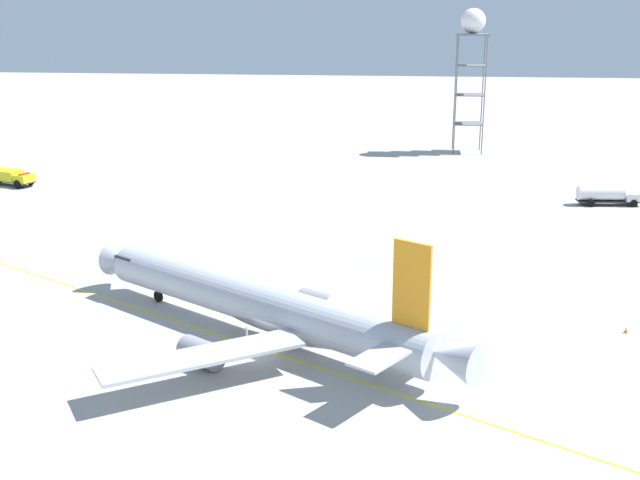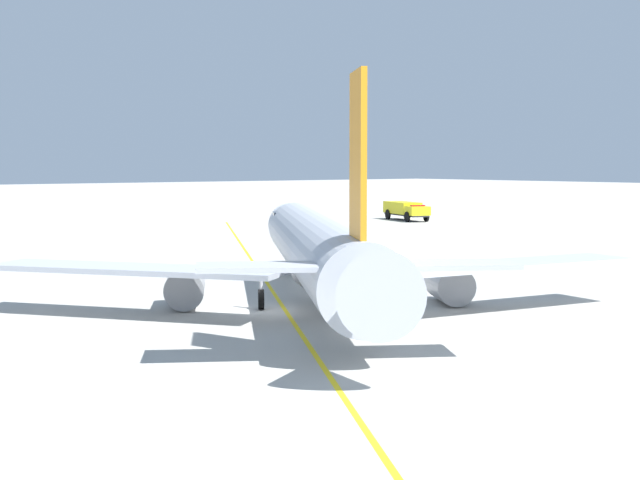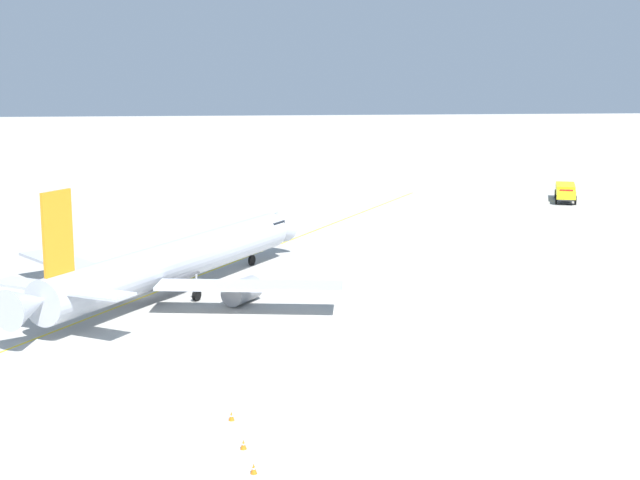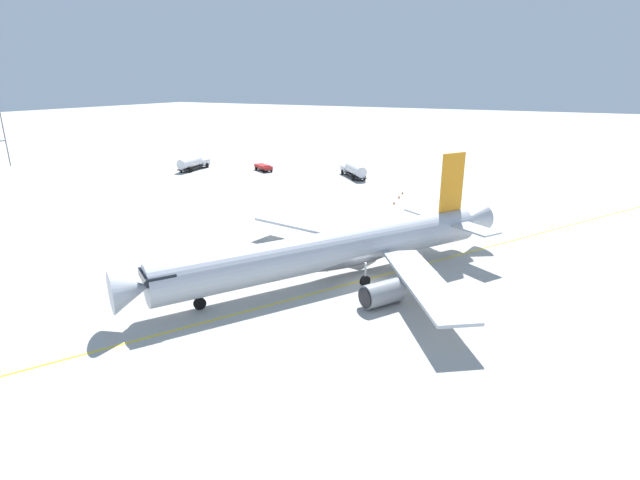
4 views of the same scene
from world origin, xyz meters
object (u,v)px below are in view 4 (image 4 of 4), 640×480
Objects in this scene: fuel_tanker_truck at (354,170)px; safety_cone_near at (394,202)px; safety_cone_mid at (399,197)px; ops_pickup_truck at (263,167)px; safety_cone_far at (402,193)px; airliner_main at (337,250)px; fuel_tanker_truck_extra at (193,163)px.

safety_cone_near is (17.46, 14.64, -1.31)m from fuel_tanker_truck.
safety_cone_mid is at bearing -171.94° from safety_cone_near.
ops_pickup_truck reaches higher than safety_cone_mid.
safety_cone_mid is at bearing 8.06° from safety_cone_far.
ops_pickup_truck is at bearing 52.07° from fuel_tanker_truck.
ops_pickup_truck is 38.70m from safety_cone_near.
fuel_tanker_truck is 19.26m from safety_cone_mid.
ops_pickup_truck is 10.05× the size of safety_cone_near.
fuel_tanker_truck reaches higher than safety_cone_near.
safety_cone_mid is at bearing -139.12° from airliner_main.
airliner_main is at bearing 8.63° from safety_cone_mid.
safety_cone_mid is (11.13, 34.86, -0.53)m from ops_pickup_truck.
airliner_main is 32.43m from safety_cone_near.
fuel_tanker_truck is at bearing -82.78° from fuel_tanker_truck_extra.
safety_cone_near is (9.13, 49.96, -1.30)m from fuel_tanker_truck_extra.
safety_cone_near is 1.00× the size of safety_cone_far.
airliner_main is 68.54m from fuel_tanker_truck_extra.
safety_cone_near is at bearing 6.59° from ops_pickup_truck.
fuel_tanker_truck_extra is at bearing -95.55° from safety_cone_mid.
safety_cone_far is (-39.52, -5.96, -2.65)m from airliner_main.
safety_cone_mid is (4.80, 49.34, -1.30)m from fuel_tanker_truck_extra.
fuel_tanker_truck and fuel_tanker_truck_extra have the same top height.
ops_pickup_truck reaches higher than safety_cone_near.
ops_pickup_truck is 10.05× the size of safety_cone_mid.
fuel_tanker_truck is 15.71× the size of safety_cone_near.
airliner_main is at bearing -19.44° from ops_pickup_truck.
ops_pickup_truck is at bearing -72.42° from fuel_tanker_truck_extra.
safety_cone_mid is (13.12, 14.03, -1.31)m from fuel_tanker_truck.
fuel_tanker_truck_extra is 48.93m from safety_cone_far.
airliner_main reaches higher than fuel_tanker_truck.
fuel_tanker_truck reaches higher than safety_cone_mid.
airliner_main is at bearing 8.71° from safety_cone_near.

